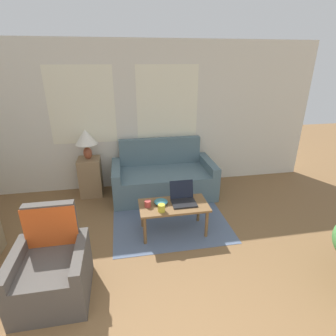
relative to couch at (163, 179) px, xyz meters
name	(u,v)px	position (x,y,z in m)	size (l,w,h in m)	color
wall_back	(131,118)	(-0.49, 0.46, 1.02)	(6.90, 0.06, 2.60)	silver
rug	(167,210)	(-0.05, -0.63, -0.28)	(1.69, 1.99, 0.01)	slate
couch	(163,179)	(0.00, 0.00, 0.00)	(1.77, 0.90, 0.95)	slate
armchair	(53,271)	(-1.47, -2.01, -0.01)	(0.71, 0.72, 0.92)	#514C47
side_table	(91,177)	(-1.28, 0.17, 0.06)	(0.38, 0.38, 0.69)	#937551
table_lamp	(86,139)	(-1.28, 0.17, 0.76)	(0.36, 0.36, 0.52)	brown
coffee_table	(174,208)	(-0.05, -1.19, 0.10)	(0.94, 0.49, 0.44)	brown
laptop	(183,198)	(0.10, -1.14, 0.22)	(0.33, 0.33, 0.27)	black
cup_navy	(148,204)	(-0.40, -1.18, 0.20)	(0.09, 0.09, 0.08)	#B23D38
cup_yellow	(161,208)	(-0.24, -1.34, 0.21)	(0.09, 0.09, 0.10)	gold
snack_bowl	(161,202)	(-0.21, -1.14, 0.19)	(0.19, 0.19, 0.06)	teal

